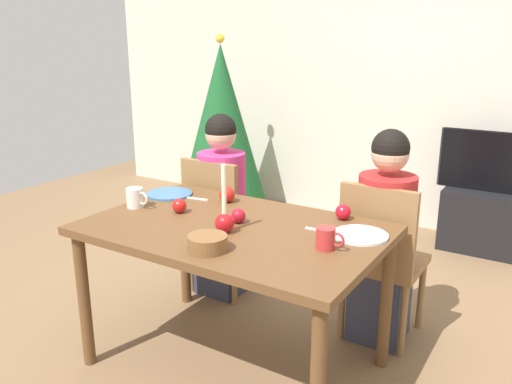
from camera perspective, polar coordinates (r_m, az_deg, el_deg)
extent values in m
plane|color=brown|center=(2.83, -2.26, -18.17)|extent=(7.68, 7.68, 0.00)
cube|color=beige|center=(4.72, 16.01, 12.05)|extent=(6.40, 0.10, 2.60)
cube|color=brown|center=(2.49, -2.45, -4.19)|extent=(1.40, 0.90, 0.04)
cylinder|color=brown|center=(2.79, -18.25, -11.17)|extent=(0.06, 0.06, 0.71)
cylinder|color=brown|center=(3.28, -7.79, -6.19)|extent=(0.06, 0.06, 0.71)
cylinder|color=brown|center=(2.71, 14.01, -11.58)|extent=(0.06, 0.06, 0.71)
cube|color=olive|center=(3.41, -3.18, -3.81)|extent=(0.40, 0.40, 0.04)
cube|color=olive|center=(3.19, -5.10, -0.61)|extent=(0.40, 0.04, 0.45)
cylinder|color=olive|center=(3.54, 0.75, -6.93)|extent=(0.04, 0.04, 0.41)
cylinder|color=olive|center=(3.71, -3.76, -5.82)|extent=(0.04, 0.04, 0.41)
cylinder|color=olive|center=(3.28, -2.38, -8.92)|extent=(0.04, 0.04, 0.41)
cylinder|color=olive|center=(3.46, -7.07, -7.59)|extent=(0.04, 0.04, 0.41)
cube|color=olive|center=(2.97, 13.90, -7.43)|extent=(0.40, 0.40, 0.04)
cube|color=olive|center=(2.72, 13.04, -4.05)|extent=(0.40, 0.04, 0.45)
cylinder|color=olive|center=(3.17, 17.57, -10.62)|extent=(0.04, 0.04, 0.41)
cylinder|color=olive|center=(3.26, 11.73, -9.44)|extent=(0.04, 0.04, 0.41)
cylinder|color=olive|center=(2.88, 15.76, -13.37)|extent=(0.04, 0.04, 0.41)
cylinder|color=olive|center=(2.97, 9.36, -11.94)|extent=(0.04, 0.04, 0.41)
cube|color=#33384C|center=(3.45, -3.60, -7.25)|extent=(0.28, 0.28, 0.45)
cylinder|color=#D1337A|center=(3.29, -3.75, 0.20)|extent=(0.30, 0.30, 0.48)
sphere|color=tan|center=(3.21, -3.86, 6.30)|extent=(0.19, 0.19, 0.19)
sphere|color=black|center=(3.20, -3.87, 6.82)|extent=(0.19, 0.19, 0.19)
cube|color=#33384C|center=(3.01, 13.32, -11.34)|extent=(0.28, 0.28, 0.45)
cylinder|color=#AD2323|center=(2.83, 13.93, -2.97)|extent=(0.30, 0.30, 0.48)
sphere|color=tan|center=(2.74, 14.44, 4.07)|extent=(0.19, 0.19, 0.19)
sphere|color=black|center=(2.73, 14.48, 4.68)|extent=(0.19, 0.19, 0.19)
cube|color=black|center=(4.46, 23.78, -2.87)|extent=(0.64, 0.40, 0.48)
cube|color=black|center=(4.35, 24.48, 3.00)|extent=(0.79, 0.04, 0.46)
cube|color=black|center=(4.34, 24.48, 3.00)|extent=(0.76, 0.05, 0.46)
cylinder|color=brown|center=(4.99, -3.60, -1.57)|extent=(0.08, 0.08, 0.14)
cone|color=#195628|center=(4.81, -3.76, 7.36)|extent=(0.81, 0.81, 1.43)
sphere|color=yellow|center=(4.75, -3.94, 16.39)|extent=(0.08, 0.08, 0.08)
sphere|color=red|center=(2.40, -3.46, -3.40)|extent=(0.09, 0.09, 0.09)
cylinder|color=#EFE5C6|center=(2.35, -3.52, 0.28)|extent=(0.02, 0.02, 0.23)
cylinder|color=teal|center=(3.02, -9.43, -0.19)|extent=(0.26, 0.26, 0.01)
cylinder|color=silver|center=(2.40, 11.31, -4.64)|extent=(0.25, 0.25, 0.01)
cylinder|color=silver|center=(2.82, -13.09, -0.61)|extent=(0.09, 0.09, 0.10)
torus|color=silver|center=(2.78, -12.28, -0.69)|extent=(0.07, 0.01, 0.07)
cylinder|color=#B72D2D|center=(2.22, 7.61, -5.04)|extent=(0.08, 0.08, 0.09)
torus|color=#B72D2D|center=(2.20, 8.88, -5.18)|extent=(0.06, 0.01, 0.06)
cube|color=silver|center=(2.92, -6.83, -0.69)|extent=(0.18, 0.04, 0.01)
cube|color=silver|center=(2.43, 7.37, -4.24)|extent=(0.18, 0.02, 0.01)
cylinder|color=brown|center=(2.20, -5.31, -5.57)|extent=(0.17, 0.17, 0.07)
sphere|color=red|center=(2.60, 9.49, -2.17)|extent=(0.08, 0.08, 0.08)
sphere|color=red|center=(2.69, -8.36, -1.49)|extent=(0.07, 0.07, 0.07)
sphere|color=#B01423|center=(2.52, -1.95, -2.61)|extent=(0.07, 0.07, 0.07)
sphere|color=red|center=(2.83, -3.17, -0.28)|extent=(0.09, 0.09, 0.09)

